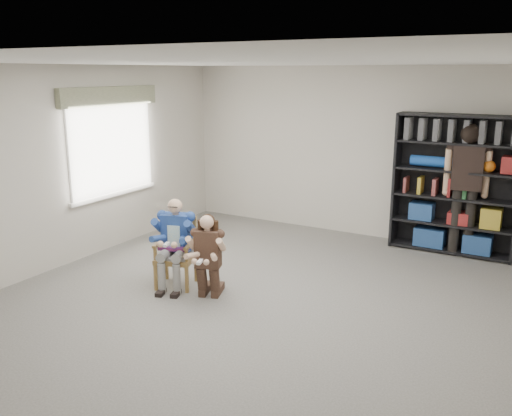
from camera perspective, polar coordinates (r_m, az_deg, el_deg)
The scene contains 8 objects.
room_shell at distance 6.06m, azimuth -1.16°, elevation 1.77°, with size 6.00×7.00×2.80m, color beige, non-canonical shape.
floor at distance 6.51m, azimuth -1.10°, elevation -10.36°, with size 6.00×7.00×0.01m, color #5F5D57.
window_left at distance 8.60m, azimuth -14.87°, elevation 6.55°, with size 0.16×2.00×1.75m, color white, non-canonical shape.
armchair at distance 7.03m, azimuth -8.47°, elevation -4.70°, with size 0.52×0.50×0.89m, color olive, non-canonical shape.
seated_man at distance 6.99m, azimuth -8.51°, elevation -3.67°, with size 0.50×0.70×1.16m, color navy, non-canonical shape.
kneeling_woman at distance 6.58m, azimuth -5.13°, elevation -5.15°, with size 0.45×0.71×1.06m, color #37211C, non-canonical shape.
bookshelf at distance 8.63m, azimuth 20.19°, elevation 2.26°, with size 1.80×0.38×2.10m, color black, non-canonical shape.
standing_man at distance 8.55m, azimuth 21.15°, elevation 1.58°, with size 0.60×0.34×1.96m, color black, non-canonical shape.
Camera 1 is at (3.03, -5.08, 2.71)m, focal length 38.00 mm.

